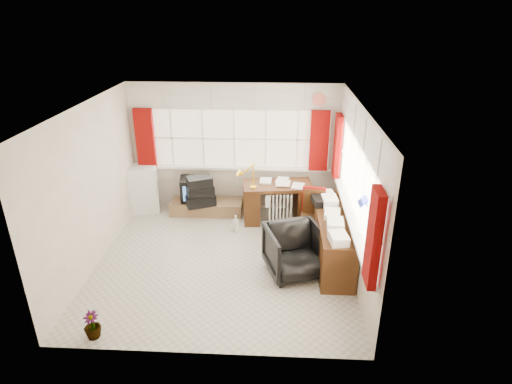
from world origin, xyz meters
The scene contains 20 objects.
ground centered at (0.00, 0.00, 0.00)m, with size 4.00×4.00×0.00m, color beige.
room_walls centered at (0.00, 0.00, 1.50)m, with size 4.00×4.00×4.00m.
window_back centered at (0.00, 1.94, 0.95)m, with size 3.70×0.12×3.60m.
window_right centered at (1.94, 0.00, 0.95)m, with size 0.12×3.70×3.60m.
curtains centered at (0.92, 0.93, 1.46)m, with size 3.83×3.83×1.15m.
overhead_cabinets centered at (0.98, 0.98, 2.25)m, with size 3.98×3.98×0.48m.
desk centered at (0.84, 1.49, 0.41)m, with size 1.34×0.77×0.77m.
desk_lamp centered at (0.40, 1.31, 1.07)m, with size 0.19×0.17×0.47m.
task_chair centered at (1.45, 0.77, 0.51)m, with size 0.45×0.47×0.96m.
office_chair centered at (1.12, -0.27, 0.38)m, with size 0.81×0.84×0.76m, color black.
radiator centered at (0.90, 1.19, 0.26)m, with size 0.43×0.18×0.64m.
credenza centered at (1.73, 0.20, 0.40)m, with size 0.50×2.00×0.85m.
file_tray centered at (1.57, 0.65, 0.81)m, with size 0.27×0.35×0.12m, color black.
tv_bench centered at (-0.55, 1.72, 0.12)m, with size 1.40×0.50×0.25m, color #8B6645.
crt_tv centered at (-0.81, 1.79, 0.47)m, with size 0.56×0.53×0.45m.
hifi_stack centered at (-0.64, 1.55, 0.52)m, with size 0.64×0.54×0.57m.
mini_fridge centered at (-1.80, 1.80, 0.46)m, with size 0.67×0.67×0.93m.
spray_bottle_a centered at (0.10, 0.99, 0.16)m, with size 0.12×0.12×0.32m, color white.
spray_bottle_b centered at (-0.16, 1.57, 0.10)m, with size 0.09×0.09×0.20m, color #89CDC5.
flower_vase centered at (-1.41, -1.80, 0.19)m, with size 0.21×0.21×0.37m, color black.
Camera 1 is at (0.83, -5.83, 3.81)m, focal length 30.00 mm.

